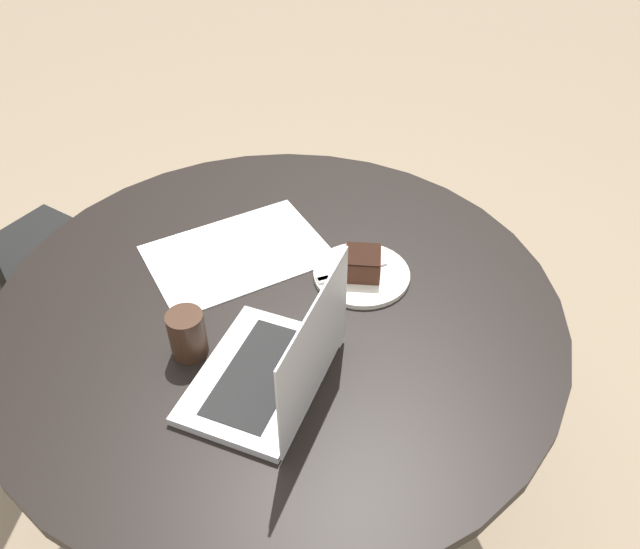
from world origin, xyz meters
TOP-DOWN VIEW (x-y plane):
  - ground_plane at (0.00, 0.00)m, footprint 12.00×12.00m
  - dining_table at (0.00, 0.00)m, footprint 1.25×1.25m
  - chair at (0.61, -0.73)m, footprint 0.59×0.59m
  - paper_document at (0.03, -0.19)m, footprint 0.44×0.33m
  - plate at (-0.21, -0.00)m, footprint 0.22×0.22m
  - cake_slice at (-0.21, 0.00)m, footprint 0.11×0.11m
  - fork at (-0.17, -0.01)m, footprint 0.17×0.03m
  - coffee_glass at (0.21, 0.07)m, footprint 0.07×0.07m
  - laptop at (0.08, 0.22)m, footprint 0.38×0.38m

SIDE VIEW (x-z plane):
  - ground_plane at x=0.00m, z-range 0.00..0.00m
  - chair at x=0.61m, z-range 0.02..0.99m
  - dining_table at x=0.00m, z-range 0.27..1.05m
  - paper_document at x=0.03m, z-range 0.78..0.78m
  - plate at x=-0.21m, z-range 0.78..0.79m
  - fork at x=-0.17m, z-range 0.79..0.79m
  - cake_slice at x=-0.21m, z-range 0.79..0.84m
  - laptop at x=0.08m, z-range 0.70..0.95m
  - coffee_glass at x=0.21m, z-range 0.78..0.88m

